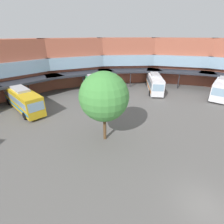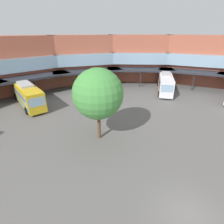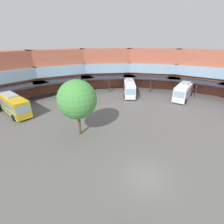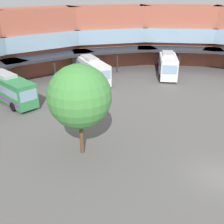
% 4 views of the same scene
% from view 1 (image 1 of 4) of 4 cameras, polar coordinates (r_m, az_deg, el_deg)
% --- Properties ---
extents(ground_plane, '(122.92, 122.92, 0.00)m').
position_cam_1_polar(ground_plane, '(15.38, 29.63, -26.91)').
color(ground_plane, '#605E5B').
extents(station_building, '(80.04, 43.64, 10.55)m').
position_cam_1_polar(station_building, '(28.42, -5.82, 13.07)').
color(station_building, '#AD5942').
rests_on(station_building, ground).
extents(bus_1, '(7.76, 10.63, 3.73)m').
position_cam_1_polar(bus_1, '(37.50, 14.51, 10.11)').
color(bus_1, white).
rests_on(bus_1, ground).
extents(bus_3, '(6.13, 11.68, 3.71)m').
position_cam_1_polar(bus_3, '(30.43, -28.81, 4.10)').
color(bus_3, gold).
rests_on(bus_3, ground).
extents(bus_5, '(4.73, 12.14, 3.68)m').
position_cam_1_polar(bus_5, '(34.57, -6.72, 9.41)').
color(bus_5, '#338C4C').
rests_on(bus_5, ground).
extents(bus_6, '(10.08, 6.83, 3.83)m').
position_cam_1_polar(bus_6, '(38.82, 33.98, 7.12)').
color(bus_6, white).
rests_on(bus_6, ground).
extents(plaza_tree, '(5.38, 5.38, 8.06)m').
position_cam_1_polar(plaza_tree, '(17.50, -2.79, 5.33)').
color(plaza_tree, brown).
rests_on(plaza_tree, ground).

